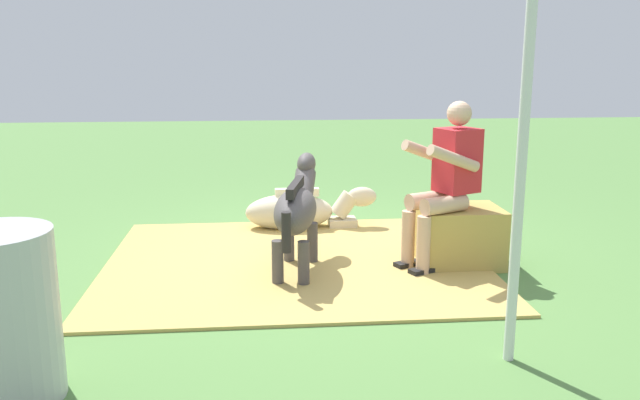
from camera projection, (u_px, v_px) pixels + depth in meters
name	position (u px, v px, depth m)	size (l,w,h in m)	color
ground_plane	(326.00, 256.00, 5.80)	(24.00, 24.00, 0.00)	#568442
hay_patch	(295.00, 262.00, 5.60)	(3.16, 2.69, 0.02)	tan
hay_bale	(459.00, 236.00, 5.52)	(0.67, 0.53, 0.49)	tan
person_seated	(446.00, 177.00, 5.35)	(0.72, 0.58, 1.37)	#D8AD8C
pony_standing	(297.00, 208.00, 5.30)	(0.48, 1.33, 0.89)	#4C4747
pony_lying	(299.00, 211.00, 6.65)	(1.33, 0.41, 0.42)	beige
tent_pole_left	(522.00, 155.00, 3.58)	(0.06, 0.06, 2.41)	silver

